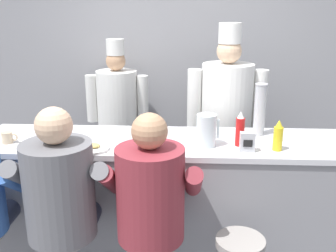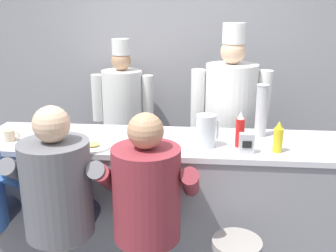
{
  "view_description": "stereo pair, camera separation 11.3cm",
  "coord_description": "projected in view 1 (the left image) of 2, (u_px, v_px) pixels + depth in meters",
  "views": [
    {
      "loc": [
        0.17,
        -2.42,
        2.01
      ],
      "look_at": [
        0.03,
        0.31,
        1.16
      ],
      "focal_mm": 42.0,
      "sensor_mm": 36.0,
      "label": 1
    },
    {
      "loc": [
        0.28,
        -2.41,
        2.01
      ],
      "look_at": [
        0.03,
        0.31,
        1.16
      ],
      "focal_mm": 42.0,
      "sensor_mm": 36.0,
      "label": 2
    }
  ],
  "objects": [
    {
      "name": "diner_seated_maroon",
      "position": [
        151.0,
        197.0,
        2.44
      ],
      "size": [
        0.64,
        0.63,
        1.41
      ],
      "color": "#B2B5BA",
      "rests_on": "ground_plane"
    },
    {
      "name": "coffee_mug_tan",
      "position": [
        8.0,
        138.0,
        2.85
      ],
      "size": [
        0.12,
        0.08,
        0.08
      ],
      "color": "beige",
      "rests_on": "diner_counter"
    },
    {
      "name": "napkin_dispenser_chrome",
      "position": [
        247.0,
        142.0,
        2.68
      ],
      "size": [
        0.1,
        0.06,
        0.14
      ],
      "color": "silver",
      "rests_on": "diner_counter"
    },
    {
      "name": "diner_seated_grey",
      "position": [
        62.0,
        193.0,
        2.46
      ],
      "size": [
        0.66,
        0.65,
        1.44
      ],
      "color": "#B2B5BA",
      "rests_on": "ground_plane"
    },
    {
      "name": "coffee_mug_white",
      "position": [
        57.0,
        130.0,
        3.04
      ],
      "size": [
        0.13,
        0.09,
        0.08
      ],
      "color": "white",
      "rests_on": "diner_counter"
    },
    {
      "name": "cook_in_whites_far",
      "position": [
        226.0,
        116.0,
        3.63
      ],
      "size": [
        0.73,
        0.46,
        1.86
      ],
      "color": "#232328",
      "rests_on": "ground_plane"
    },
    {
      "name": "water_pitcher_clear",
      "position": [
        206.0,
        130.0,
        2.77
      ],
      "size": [
        0.16,
        0.14,
        0.23
      ],
      "color": "silver",
      "rests_on": "diner_counter"
    },
    {
      "name": "diner_counter",
      "position": [
        165.0,
        202.0,
        3.08
      ],
      "size": [
        2.8,
        0.68,
        1.04
      ],
      "color": "gray",
      "rests_on": "ground_plane"
    },
    {
      "name": "mustard_bottle_yellow",
      "position": [
        278.0,
        136.0,
        2.69
      ],
      "size": [
        0.07,
        0.07,
        0.22
      ],
      "color": "yellow",
      "rests_on": "diner_counter"
    },
    {
      "name": "breakfast_plate",
      "position": [
        93.0,
        148.0,
        2.73
      ],
      "size": [
        0.23,
        0.23,
        0.05
      ],
      "color": "white",
      "rests_on": "diner_counter"
    },
    {
      "name": "cereal_bowl",
      "position": [
        139.0,
        141.0,
        2.82
      ],
      "size": [
        0.14,
        0.14,
        0.06
      ],
      "color": "white",
      "rests_on": "diner_counter"
    },
    {
      "name": "cup_stack_steel",
      "position": [
        260.0,
        110.0,
        2.99
      ],
      "size": [
        0.09,
        0.09,
        0.4
      ],
      "color": "#B7BABF",
      "rests_on": "diner_counter"
    },
    {
      "name": "cook_in_whites_near",
      "position": [
        118.0,
        112.0,
        4.15
      ],
      "size": [
        0.65,
        0.42,
        1.68
      ],
      "color": "#232328",
      "rests_on": "ground_plane"
    },
    {
      "name": "ketchup_bottle_red",
      "position": [
        240.0,
        130.0,
        2.78
      ],
      "size": [
        0.06,
        0.06,
        0.25
      ],
      "color": "red",
      "rests_on": "diner_counter"
    },
    {
      "name": "wall_back",
      "position": [
        173.0,
        67.0,
        4.3
      ],
      "size": [
        10.0,
        0.06,
        2.7
      ],
      "color": "#99999E",
      "rests_on": "ground_plane"
    }
  ]
}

